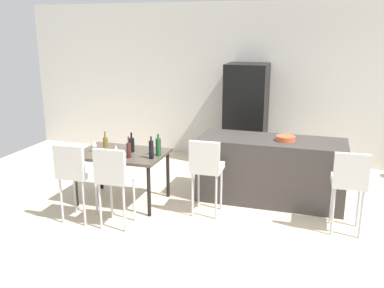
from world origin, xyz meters
TOP-DOWN VIEW (x-y plane):
  - ground_plane at (0.00, 0.00)m, footprint 10.00×10.00m
  - back_wall at (0.00, 2.77)m, footprint 10.00×0.12m
  - kitchen_island at (0.22, 0.77)m, footprint 2.05×0.77m
  - bar_chair_left at (-0.53, 0.00)m, footprint 0.41×0.41m
  - bar_chair_middle at (1.24, 0.00)m, footprint 0.42×0.42m
  - dining_table at (-1.79, 0.09)m, footprint 1.23×0.83m
  - dining_chair_near at (-2.07, -0.69)m, footprint 0.41×0.41m
  - dining_chair_far at (-1.51, -0.69)m, footprint 0.42×0.42m
  - wine_bottle_end at (-1.28, -0.05)m, footprint 0.06×0.06m
  - wine_bottle_right at (-1.24, 0.10)m, footprint 0.07×0.07m
  - wine_bottle_far at (-1.67, 0.16)m, footprint 0.08×0.08m
  - wine_bottle_middle at (-1.58, -0.11)m, footprint 0.06×0.06m
  - wine_bottle_corner at (-1.95, -0.07)m, footprint 0.07×0.07m
  - wine_glass_left at (-1.75, -0.15)m, footprint 0.07×0.07m
  - wine_glass_near at (-2.17, -0.00)m, footprint 0.07×0.07m
  - refrigerator at (-0.44, 2.33)m, footprint 0.72×0.68m
  - fruit_bowl at (0.41, 0.74)m, footprint 0.26×0.26m

SIDE VIEW (x-z plane):
  - ground_plane at x=0.00m, z-range 0.00..0.00m
  - kitchen_island at x=0.22m, z-range 0.00..0.92m
  - dining_table at x=-1.79m, z-range 0.30..1.04m
  - bar_chair_left at x=-0.53m, z-range 0.17..1.22m
  - bar_chair_middle at x=1.24m, z-range 0.17..1.22m
  - dining_chair_near at x=-2.07m, z-range 0.17..1.22m
  - dining_chair_far at x=-1.51m, z-range 0.17..1.22m
  - wine_bottle_far at x=-1.67m, z-range 0.71..0.99m
  - wine_bottle_middle at x=-1.58m, z-range 0.70..1.00m
  - wine_glass_left at x=-1.75m, z-range 0.78..0.95m
  - wine_glass_near at x=-2.17m, z-range 0.78..0.95m
  - wine_bottle_right at x=-1.24m, z-range 0.71..1.02m
  - wine_bottle_end at x=-1.28m, z-range 0.71..1.02m
  - wine_bottle_corner at x=-1.95m, z-range 0.70..1.03m
  - refrigerator at x=-0.44m, z-range 0.00..1.84m
  - fruit_bowl at x=0.41m, z-range 0.92..0.99m
  - back_wall at x=0.00m, z-range 0.00..2.90m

